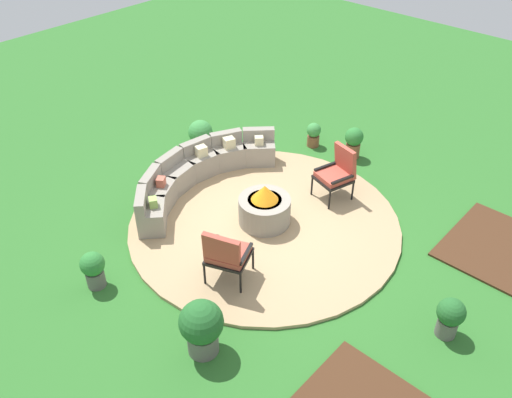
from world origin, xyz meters
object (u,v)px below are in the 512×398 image
object	(u,v)px
potted_plant_1	(354,141)
potted_plant_4	(93,268)
fire_pit	(265,208)
potted_plant_5	(450,316)
potted_plant_0	(314,134)
curved_stone_bench	(198,172)
lounge_chair_front_right	(337,172)
potted_plant_3	(202,326)
lounge_chair_front_left	(226,253)
potted_plant_2	(201,134)

from	to	relation	value
potted_plant_1	potted_plant_4	size ratio (longest dim) A/B	1.07
fire_pit	potted_plant_4	bearing A→B (deg)	161.95
potted_plant_4	potted_plant_5	distance (m)	5.19
potted_plant_0	potted_plant_5	world-z (taller)	potted_plant_5
fire_pit	potted_plant_4	xyz separation A→B (m)	(-2.85, 0.93, -0.01)
curved_stone_bench	lounge_chair_front_right	world-z (taller)	lounge_chair_front_right
fire_pit	potted_plant_0	world-z (taller)	fire_pit
potted_plant_5	potted_plant_3	bearing A→B (deg)	136.88
potted_plant_3	lounge_chair_front_left	bearing A→B (deg)	30.26
potted_plant_1	potted_plant_0	bearing A→B (deg)	101.56
potted_plant_0	potted_plant_5	xyz separation A→B (m)	(-2.85, -4.49, 0.07)
lounge_chair_front_left	potted_plant_2	world-z (taller)	lounge_chair_front_left
potted_plant_2	potted_plant_3	bearing A→B (deg)	-132.83
lounge_chair_front_left	potted_plant_3	bearing A→B (deg)	-82.44
potted_plant_1	potted_plant_5	bearing A→B (deg)	-130.09
curved_stone_bench	potted_plant_4	xyz separation A→B (m)	(-2.83, -0.75, -0.00)
potted_plant_4	potted_plant_0	bearing A→B (deg)	0.78
potted_plant_2	fire_pit	bearing A→B (deg)	-110.49
potted_plant_1	potted_plant_5	xyz separation A→B (m)	(-3.03, -3.60, -0.02)
curved_stone_bench	potted_plant_1	xyz separation A→B (m)	(2.93, -1.56, 0.03)
curved_stone_bench	lounge_chair_front_right	distance (m)	2.62
lounge_chair_front_left	potted_plant_1	bearing A→B (deg)	75.59
curved_stone_bench	lounge_chair_front_left	distance (m)	2.64
potted_plant_3	lounge_chair_front_right	bearing A→B (deg)	9.93
lounge_chair_front_right	fire_pit	bearing A→B (deg)	88.36
curved_stone_bench	potted_plant_3	xyz separation A→B (m)	(-2.57, -2.86, 0.13)
potted_plant_2	potted_plant_5	xyz separation A→B (m)	(-1.13, -6.18, -0.00)
lounge_chair_front_right	curved_stone_bench	bearing A→B (deg)	50.82
potted_plant_0	potted_plant_5	distance (m)	5.32
potted_plant_1	potted_plant_2	xyz separation A→B (m)	(-1.90, 2.58, -0.02)
lounge_chair_front_left	potted_plant_3	xyz separation A→B (m)	(-1.13, -0.66, -0.12)
lounge_chair_front_left	potted_plant_1	size ratio (longest dim) A/B	1.54
fire_pit	potted_plant_5	bearing A→B (deg)	-91.99
potted_plant_0	potted_plant_1	distance (m)	0.91
potted_plant_3	potted_plant_4	world-z (taller)	potted_plant_3
curved_stone_bench	lounge_chair_front_left	bearing A→B (deg)	-123.19
potted_plant_3	curved_stone_bench	bearing A→B (deg)	48.06
lounge_chair_front_left	potted_plant_2	bearing A→B (deg)	119.84
potted_plant_0	potted_plant_4	size ratio (longest dim) A/B	0.85
potted_plant_5	potted_plant_1	bearing A→B (deg)	49.91
lounge_chair_front_right	potted_plant_2	xyz separation A→B (m)	(-0.46, 3.16, -0.23)
fire_pit	potted_plant_5	distance (m)	3.49
curved_stone_bench	potted_plant_0	size ratio (longest dim) A/B	6.62
potted_plant_1	potted_plant_4	xyz separation A→B (m)	(-5.76, 0.81, -0.03)
fire_pit	lounge_chair_front_left	world-z (taller)	lounge_chair_front_left
potted_plant_1	potted_plant_3	size ratio (longest dim) A/B	0.78
curved_stone_bench	potted_plant_2	world-z (taller)	curved_stone_bench
lounge_chair_front_left	potted_plant_0	world-z (taller)	lounge_chair_front_left
fire_pit	potted_plant_0	distance (m)	2.91
fire_pit	potted_plant_2	bearing A→B (deg)	69.51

